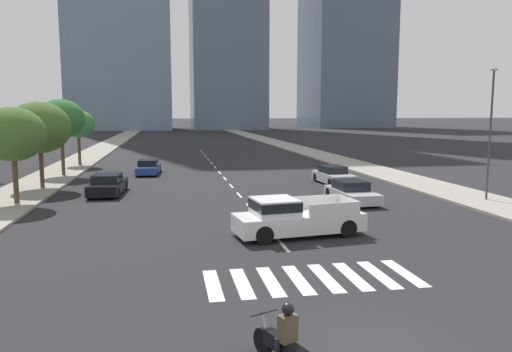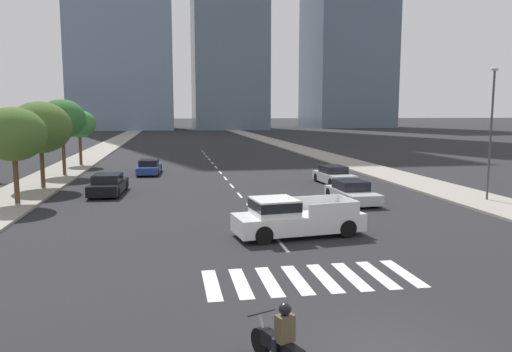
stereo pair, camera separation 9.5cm
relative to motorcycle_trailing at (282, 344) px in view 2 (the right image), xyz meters
The scene contains 16 objects.
sidewalk_east 34.22m from the motorcycle_trailing, 62.41° to the left, with size 4.00×260.00×0.15m, color gray.
sidewalk_west 32.45m from the motorcycle_trailing, 110.81° to the left, with size 4.00×260.00×0.15m, color gray.
crosswalk_near 5.73m from the motorcycle_trailing, 67.72° to the left, with size 6.75×2.76×0.01m.
lane_divider_center 33.35m from the motorcycle_trailing, 86.28° to the left, with size 0.14×50.00×0.01m.
motorcycle_trailing is the anchor object (origin of this frame).
pickup_truck 11.00m from the motorcycle_trailing, 74.67° to the left, with size 5.68×2.68×1.67m.
sedan_silver_0 26.74m from the motorcycle_trailing, 68.74° to the left, with size 2.11×4.38×1.32m.
sedan_black_1 23.86m from the motorcycle_trailing, 104.82° to the left, with size 2.17×4.82×1.33m.
sedan_silver_2 19.54m from the motorcycle_trailing, 64.88° to the left, with size 2.01×4.55×1.27m.
sedan_blue_3 33.45m from the motorcycle_trailing, 96.73° to the left, with size 2.02×4.78×1.25m.
street_lamp_east 23.33m from the motorcycle_trailing, 45.38° to the left, with size 0.50×0.24×7.62m.
street_tree_nearest 23.00m from the motorcycle_trailing, 118.14° to the left, with size 3.56×3.56×5.40m.
street_tree_second 28.25m from the motorcycle_trailing, 112.51° to the left, with size 4.10×4.10×5.82m.
street_tree_third 34.80m from the motorcycle_trailing, 108.08° to the left, with size 3.75×3.75×6.14m.
street_tree_fourth 42.08m from the motorcycle_trailing, 104.82° to the left, with size 3.13×3.13×5.30m.
office_tower_right_skyline 171.87m from the motorcycle_trailing, 69.34° to the left, with size 26.22×29.35×76.57m.
Camera 2 is at (-4.32, -9.46, 5.25)m, focal length 34.29 mm.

